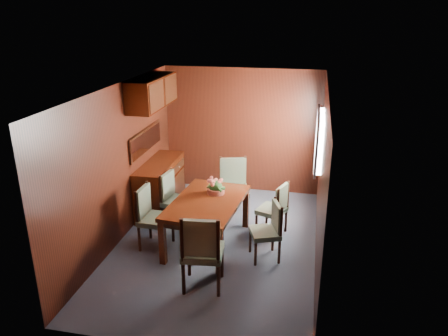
% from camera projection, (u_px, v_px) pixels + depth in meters
% --- Properties ---
extents(ground, '(4.50, 4.50, 0.00)m').
position_uv_depth(ground, '(217.00, 244.00, 6.75)').
color(ground, '#3B4250').
rests_on(ground, ground).
extents(room_shell, '(3.06, 4.52, 2.41)m').
position_uv_depth(room_shell, '(214.00, 136.00, 6.51)').
color(room_shell, black).
rests_on(room_shell, ground).
extents(sideboard, '(0.48, 1.40, 0.90)m').
position_uv_depth(sideboard, '(160.00, 186.00, 7.75)').
color(sideboard, '#321106').
rests_on(sideboard, ground).
extents(dining_table, '(1.11, 1.63, 0.73)m').
position_uv_depth(dining_table, '(207.00, 207.00, 6.55)').
color(dining_table, '#321106').
rests_on(dining_table, ground).
extents(chair_left_near, '(0.46, 0.48, 0.97)m').
position_uv_depth(chair_left_near, '(151.00, 214.00, 6.53)').
color(chair_left_near, black).
rests_on(chair_left_near, ground).
extents(chair_left_far, '(0.49, 0.50, 0.94)m').
position_uv_depth(chair_left_far, '(174.00, 196.00, 7.17)').
color(chair_left_far, black).
rests_on(chair_left_far, ground).
extents(chair_right_near, '(0.52, 0.53, 0.88)m').
position_uv_depth(chair_right_near, '(270.00, 227.00, 6.23)').
color(chair_right_near, black).
rests_on(chair_right_near, ground).
extents(chair_right_far, '(0.52, 0.53, 0.89)m').
position_uv_depth(chair_right_far, '(276.00, 207.00, 6.86)').
color(chair_right_far, black).
rests_on(chair_right_far, ground).
extents(chair_head, '(0.56, 0.54, 1.08)m').
position_uv_depth(chair_head, '(202.00, 249.00, 5.47)').
color(chair_head, black).
rests_on(chair_head, ground).
extents(chair_foot, '(0.60, 0.59, 1.03)m').
position_uv_depth(chair_foot, '(233.00, 184.00, 7.52)').
color(chair_foot, black).
rests_on(chair_foot, ground).
extents(flower_centerpiece, '(0.29, 0.29, 0.29)m').
position_uv_depth(flower_centerpiece, '(216.00, 185.00, 6.72)').
color(flower_centerpiece, '#A94933').
rests_on(flower_centerpiece, dining_table).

